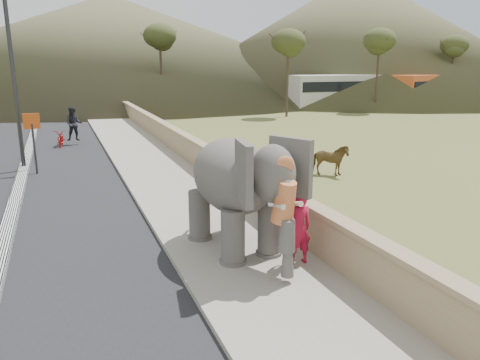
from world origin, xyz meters
The scene contains 16 objects.
ground centered at (0.00, 0.00, 0.00)m, with size 160.00×160.00×0.00m, color olive.
road centered at (-5.00, 10.00, 0.01)m, with size 7.00×120.00×0.03m, color black.
median centered at (-5.00, 10.00, 0.11)m, with size 0.35×120.00×0.22m, color black.
walkway centered at (0.00, 10.00, 0.07)m, with size 3.00×120.00×0.15m, color #9E9687.
parapet centered at (1.65, 10.00, 0.55)m, with size 0.30×120.00×1.10m, color tan.
lamppost centered at (-4.69, 15.17, 4.87)m, with size 1.76×0.36×8.00m.
signboard centered at (-4.50, 14.37, 1.64)m, with size 0.60×0.08×2.40m.
cow centered at (6.09, 10.00, 0.62)m, with size 0.67×1.46×1.24m, color brown.
distant_car centered at (20.49, 34.55, 0.72)m, with size 1.70×4.23×1.44m, color silver.
bus_white centered at (22.30, 33.41, 1.55)m, with size 2.50×11.00×3.10m, color beige.
bus_orange centered at (31.83, 31.65, 1.55)m, with size 2.50×11.00×3.10m, color orange.
hill_right centered at (36.00, 52.00, 8.00)m, with size 56.00×56.00×16.00m, color brown.
hill_far centered at (5.00, 70.00, 7.00)m, with size 80.00×80.00×14.00m, color brown.
elephant_and_man centered at (0.02, 4.28, 1.47)m, with size 2.42×3.90×2.65m.
motorcyclist centered at (-3.09, 20.73, 0.83)m, with size 1.55×1.73×2.05m.
trees centered at (3.05, 26.37, 3.82)m, with size 47.22×37.12×8.22m.
Camera 1 is at (-3.54, -5.24, 4.32)m, focal length 35.00 mm.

